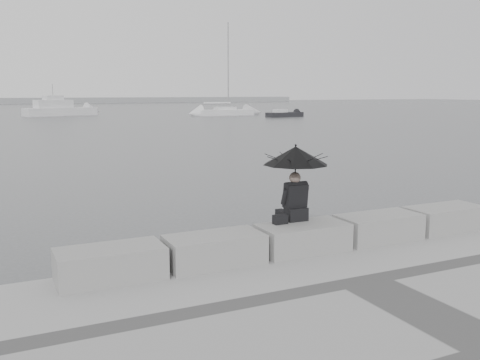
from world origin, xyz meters
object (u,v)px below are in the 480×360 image
motor_cruiser (60,109)px  seated_person (296,165)px  small_motorboat (285,114)px  sailboat_right (225,112)px

motor_cruiser → seated_person: bearing=-110.4°
motor_cruiser → small_motorboat: size_ratio=1.80×
sailboat_right → small_motorboat: size_ratio=2.28×
sailboat_right → motor_cruiser: 23.01m
sailboat_right → motor_cruiser: (-21.16, 9.05, 0.37)m
sailboat_right → motor_cruiser: sailboat_right is taller
small_motorboat → motor_cruiser: bearing=137.2°
seated_person → motor_cruiser: 70.71m
seated_person → sailboat_right: 66.71m
seated_person → small_motorboat: (31.31, 54.25, -1.69)m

